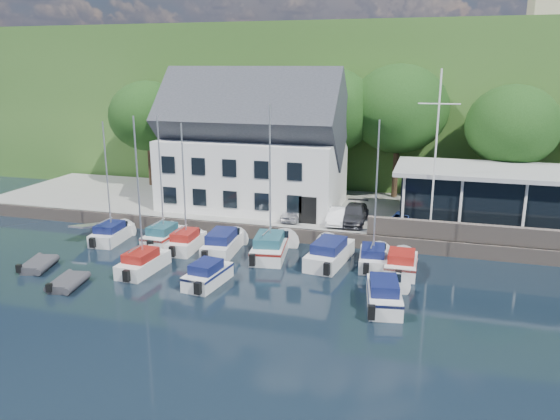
{
  "coord_description": "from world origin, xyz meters",
  "views": [
    {
      "loc": [
        7.2,
        -24.72,
        12.25
      ],
      "look_at": [
        -2.58,
        9.0,
        2.84
      ],
      "focal_mm": 35.0,
      "sensor_mm": 36.0,
      "label": 1
    }
  ],
  "objects_px": {
    "dinghy_0": "(39,263)",
    "car_blue": "(402,220)",
    "boat_r2_4": "(384,292)",
    "car_silver": "(292,212)",
    "boat_r2_1": "(139,204)",
    "boat_r1_4": "(270,186)",
    "car_white": "(336,216)",
    "boat_r1_2": "(184,188)",
    "boat_r2_2": "(208,272)",
    "car_dgrey": "(354,214)",
    "boat_r1_5": "(330,251)",
    "harbor_building": "(253,153)",
    "boat_r1_1": "(161,182)",
    "club_pavilion": "(489,197)",
    "dinghy_1": "(68,281)",
    "boat_r1_7": "(401,262)",
    "boat_r1_0": "(108,183)",
    "boat_r1_6": "(376,202)",
    "flagpole": "(435,155)",
    "boat_r1_3": "(223,241)"
  },
  "relations": [
    {
      "from": "harbor_building",
      "to": "flagpole",
      "type": "distance_m",
      "value": 14.82
    },
    {
      "from": "boat_r2_1",
      "to": "boat_r2_4",
      "type": "bearing_deg",
      "value": 0.13
    },
    {
      "from": "club_pavilion",
      "to": "boat_r2_1",
      "type": "distance_m",
      "value": 24.33
    },
    {
      "from": "car_blue",
      "to": "dinghy_1",
      "type": "bearing_deg",
      "value": -128.98
    },
    {
      "from": "club_pavilion",
      "to": "car_blue",
      "type": "xyz_separation_m",
      "value": [
        -5.83,
        -2.84,
        -1.46
      ]
    },
    {
      "from": "boat_r1_0",
      "to": "boat_r1_5",
      "type": "xyz_separation_m",
      "value": [
        15.8,
        0.02,
        -3.43
      ]
    },
    {
      "from": "flagpole",
      "to": "boat_r1_6",
      "type": "relative_size",
      "value": 1.34
    },
    {
      "from": "boat_r1_4",
      "to": "boat_r2_1",
      "type": "relative_size",
      "value": 1.11
    },
    {
      "from": "boat_r1_4",
      "to": "boat_r2_1",
      "type": "bearing_deg",
      "value": -152.53
    },
    {
      "from": "boat_r1_6",
      "to": "dinghy_1",
      "type": "distance_m",
      "value": 18.58
    },
    {
      "from": "boat_r2_1",
      "to": "dinghy_0",
      "type": "relative_size",
      "value": 2.95
    },
    {
      "from": "car_silver",
      "to": "boat_r2_1",
      "type": "distance_m",
      "value": 12.52
    },
    {
      "from": "boat_r1_2",
      "to": "boat_r2_2",
      "type": "xyz_separation_m",
      "value": [
        3.8,
        -5.16,
        -3.58
      ]
    },
    {
      "from": "flagpole",
      "to": "boat_r1_7",
      "type": "bearing_deg",
      "value": -106.8
    },
    {
      "from": "boat_r1_3",
      "to": "boat_r1_5",
      "type": "xyz_separation_m",
      "value": [
        7.23,
        0.11,
        0.0
      ]
    },
    {
      "from": "club_pavilion",
      "to": "boat_r1_1",
      "type": "relative_size",
      "value": 1.47
    },
    {
      "from": "boat_r1_5",
      "to": "dinghy_0",
      "type": "relative_size",
      "value": 2.45
    },
    {
      "from": "boat_r1_0",
      "to": "boat_r1_6",
      "type": "bearing_deg",
      "value": -3.99
    },
    {
      "from": "car_silver",
      "to": "boat_r2_2",
      "type": "distance_m",
      "value": 11.29
    },
    {
      "from": "flagpole",
      "to": "boat_r1_1",
      "type": "distance_m",
      "value": 18.47
    },
    {
      "from": "car_white",
      "to": "boat_r2_2",
      "type": "xyz_separation_m",
      "value": [
        -5.42,
        -10.99,
        -0.86
      ]
    },
    {
      "from": "boat_r2_1",
      "to": "dinghy_1",
      "type": "relative_size",
      "value": 3.01
    },
    {
      "from": "boat_r1_1",
      "to": "boat_r1_7",
      "type": "distance_m",
      "value": 16.82
    },
    {
      "from": "flagpole",
      "to": "boat_r1_7",
      "type": "xyz_separation_m",
      "value": [
        -1.51,
        -5.0,
        -5.81
      ]
    },
    {
      "from": "boat_r1_4",
      "to": "boat_r2_2",
      "type": "bearing_deg",
      "value": -118.51
    },
    {
      "from": "boat_r2_4",
      "to": "dinghy_0",
      "type": "bearing_deg",
      "value": 172.17
    },
    {
      "from": "harbor_building",
      "to": "car_blue",
      "type": "height_order",
      "value": "harbor_building"
    },
    {
      "from": "boat_r1_1",
      "to": "boat_r1_5",
      "type": "relative_size",
      "value": 1.28
    },
    {
      "from": "car_blue",
      "to": "boat_r1_0",
      "type": "xyz_separation_m",
      "value": [
        -19.85,
        -5.55,
        2.63
      ]
    },
    {
      "from": "club_pavilion",
      "to": "boat_r1_5",
      "type": "distance_m",
      "value": 13.15
    },
    {
      "from": "boat_r1_4",
      "to": "flagpole",
      "type": "bearing_deg",
      "value": 15.37
    },
    {
      "from": "boat_r2_1",
      "to": "harbor_building",
      "type": "bearing_deg",
      "value": 82.82
    },
    {
      "from": "boat_r2_1",
      "to": "boat_r2_4",
      "type": "xyz_separation_m",
      "value": [
        14.58,
        -0.81,
        -3.5
      ]
    },
    {
      "from": "boat_r1_1",
      "to": "boat_r2_4",
      "type": "bearing_deg",
      "value": -18.59
    },
    {
      "from": "club_pavilion",
      "to": "boat_r1_6",
      "type": "height_order",
      "value": "boat_r1_6"
    },
    {
      "from": "boat_r1_3",
      "to": "boat_r2_4",
      "type": "bearing_deg",
      "value": -30.35
    },
    {
      "from": "car_silver",
      "to": "car_dgrey",
      "type": "height_order",
      "value": "car_dgrey"
    },
    {
      "from": "boat_r1_1",
      "to": "boat_r2_2",
      "type": "relative_size",
      "value": 1.84
    },
    {
      "from": "dinghy_0",
      "to": "harbor_building",
      "type": "bearing_deg",
      "value": 44.47
    },
    {
      "from": "boat_r2_2",
      "to": "car_dgrey",
      "type": "bearing_deg",
      "value": 66.91
    },
    {
      "from": "car_white",
      "to": "car_blue",
      "type": "relative_size",
      "value": 1.02
    },
    {
      "from": "boat_r1_6",
      "to": "club_pavilion",
      "type": "bearing_deg",
      "value": 43.49
    },
    {
      "from": "club_pavilion",
      "to": "dinghy_0",
      "type": "xyz_separation_m",
      "value": [
        -27.0,
        -14.39,
        -2.71
      ]
    },
    {
      "from": "boat_r1_5",
      "to": "boat_r2_1",
      "type": "distance_m",
      "value": 12.11
    },
    {
      "from": "dinghy_0",
      "to": "car_blue",
      "type": "bearing_deg",
      "value": 14.25
    },
    {
      "from": "boat_r2_2",
      "to": "car_white",
      "type": "bearing_deg",
      "value": 70.48
    },
    {
      "from": "car_white",
      "to": "boat_r1_2",
      "type": "xyz_separation_m",
      "value": [
        -9.22,
        -5.83,
        2.72
      ]
    },
    {
      "from": "car_white",
      "to": "dinghy_0",
      "type": "xyz_separation_m",
      "value": [
        -16.5,
        -11.57,
        -1.24
      ]
    },
    {
      "from": "boat_r1_4",
      "to": "boat_r1_5",
      "type": "height_order",
      "value": "boat_r1_4"
    },
    {
      "from": "harbor_building",
      "to": "boat_r2_2",
      "type": "bearing_deg",
      "value": -81.72
    }
  ]
}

